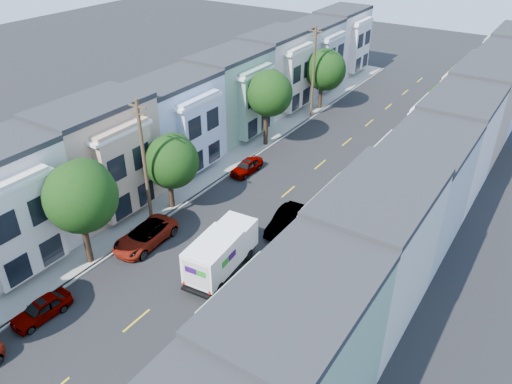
# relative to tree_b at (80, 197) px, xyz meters

# --- Properties ---
(ground) EXTENTS (160.00, 160.00, 0.00)m
(ground) POSITION_rel_tree_b_xyz_m (6.30, 3.74, -5.40)
(ground) COLOR black
(ground) RESTS_ON ground
(road_slab) EXTENTS (12.00, 70.00, 0.02)m
(road_slab) POSITION_rel_tree_b_xyz_m (6.30, 18.74, -5.39)
(road_slab) COLOR black
(road_slab) RESTS_ON ground
(curb_left) EXTENTS (0.30, 70.00, 0.15)m
(curb_left) POSITION_rel_tree_b_xyz_m (0.25, 18.74, -5.33)
(curb_left) COLOR gray
(curb_left) RESTS_ON ground
(curb_right) EXTENTS (0.30, 70.00, 0.15)m
(curb_right) POSITION_rel_tree_b_xyz_m (12.35, 18.74, -5.33)
(curb_right) COLOR gray
(curb_right) RESTS_ON ground
(sidewalk_left) EXTENTS (2.60, 70.00, 0.15)m
(sidewalk_left) POSITION_rel_tree_b_xyz_m (-1.05, 18.74, -5.33)
(sidewalk_left) COLOR gray
(sidewalk_left) RESTS_ON ground
(sidewalk_right) EXTENTS (2.60, 70.00, 0.15)m
(sidewalk_right) POSITION_rel_tree_b_xyz_m (13.65, 18.74, -5.33)
(sidewalk_right) COLOR gray
(sidewalk_right) RESTS_ON ground
(centerline) EXTENTS (0.12, 70.00, 0.01)m
(centerline) POSITION_rel_tree_b_xyz_m (6.30, 18.74, -5.40)
(centerline) COLOR gold
(centerline) RESTS_ON ground
(townhouse_row_left) EXTENTS (5.00, 70.00, 8.50)m
(townhouse_row_left) POSITION_rel_tree_b_xyz_m (-4.85, 18.74, -5.40)
(townhouse_row_left) COLOR #B6B6B6
(townhouse_row_left) RESTS_ON ground
(townhouse_row_right) EXTENTS (5.00, 70.00, 8.50)m
(townhouse_row_right) POSITION_rel_tree_b_xyz_m (17.45, 18.74, -5.40)
(townhouse_row_right) COLOR #B6B6B6
(townhouse_row_right) RESTS_ON ground
(tree_b) EXTENTS (4.70, 4.70, 7.78)m
(tree_b) POSITION_rel_tree_b_xyz_m (0.00, 0.00, 0.00)
(tree_b) COLOR black
(tree_b) RESTS_ON ground
(tree_c) EXTENTS (4.21, 4.21, 6.43)m
(tree_c) POSITION_rel_tree_b_xyz_m (-0.00, 8.41, -1.11)
(tree_c) COLOR black
(tree_c) RESTS_ON ground
(tree_d) EXTENTS (4.44, 4.44, 7.77)m
(tree_d) POSITION_rel_tree_b_xyz_m (-0.00, 22.53, 0.12)
(tree_d) COLOR black
(tree_d) RESTS_ON ground
(tree_e) EXTENTS (4.70, 4.70, 7.13)m
(tree_e) POSITION_rel_tree_b_xyz_m (0.00, 34.51, -0.64)
(tree_e) COLOR black
(tree_e) RESTS_ON ground
(tree_far_r) EXTENTS (3.10, 3.10, 5.46)m
(tree_far_r) POSITION_rel_tree_b_xyz_m (13.20, 34.59, -1.54)
(tree_far_r) COLOR black
(tree_far_r) RESTS_ON ground
(utility_pole_near) EXTENTS (1.60, 0.26, 10.00)m
(utility_pole_near) POSITION_rel_tree_b_xyz_m (0.00, 5.74, -0.25)
(utility_pole_near) COLOR #42301E
(utility_pole_near) RESTS_ON ground
(utility_pole_far) EXTENTS (1.60, 0.26, 10.00)m
(utility_pole_far) POSITION_rel_tree_b_xyz_m (0.00, 31.74, -0.25)
(utility_pole_far) COLOR #42301E
(utility_pole_far) RESTS_ON ground
(fedex_truck) EXTENTS (2.33, 6.06, 2.91)m
(fedex_truck) POSITION_rel_tree_b_xyz_m (7.78, 4.28, -3.78)
(fedex_truck) COLOR white
(fedex_truck) RESTS_ON ground
(lead_sedan) EXTENTS (1.96, 4.66, 1.51)m
(lead_sedan) POSITION_rel_tree_b_xyz_m (8.95, 10.89, -4.65)
(lead_sedan) COLOR #252428
(lead_sedan) RESTS_ON ground
(parked_left_b) EXTENTS (1.72, 3.93, 1.25)m
(parked_left_b) POSITION_rel_tree_b_xyz_m (1.40, -5.11, -4.78)
(parked_left_b) COLOR black
(parked_left_b) RESTS_ON ground
(parked_left_c) EXTENTS (2.62, 5.29, 1.44)m
(parked_left_c) POSITION_rel_tree_b_xyz_m (1.40, 3.61, -4.68)
(parked_left_c) COLOR #AFAFAF
(parked_left_c) RESTS_ON ground
(parked_left_d) EXTENTS (1.57, 3.93, 1.27)m
(parked_left_d) POSITION_rel_tree_b_xyz_m (1.40, 16.64, -4.77)
(parked_left_d) COLOR #3F0514
(parked_left_d) RESTS_ON ground
(parked_right_a) EXTENTS (2.63, 4.90, 1.31)m
(parked_right_a) POSITION_rel_tree_b_xyz_m (11.20, -2.95, -4.75)
(parked_right_a) COLOR #434343
(parked_right_a) RESTS_ON ground
(parked_right_b) EXTENTS (1.73, 4.21, 1.37)m
(parked_right_b) POSITION_rel_tree_b_xyz_m (11.20, 0.87, -4.72)
(parked_right_b) COLOR #BAB8C0
(parked_right_b) RESTS_ON ground
(parked_right_c) EXTENTS (1.66, 4.12, 1.32)m
(parked_right_c) POSITION_rel_tree_b_xyz_m (11.20, 20.20, -4.74)
(parked_right_c) COLOR black
(parked_right_c) RESTS_ON ground
(parked_right_d) EXTENTS (2.72, 5.61, 1.54)m
(parked_right_d) POSITION_rel_tree_b_xyz_m (11.20, 30.49, -4.64)
(parked_right_d) COLOR #0F1B35
(parked_right_d) RESTS_ON ground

